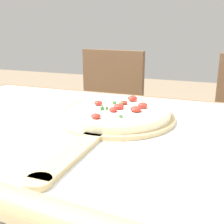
# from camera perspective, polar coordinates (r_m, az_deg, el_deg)

# --- Properties ---
(dining_table) EXTENTS (1.44, 0.92, 0.75)m
(dining_table) POSITION_cam_1_polar(r_m,az_deg,el_deg) (0.72, 0.28, -12.74)
(dining_table) COLOR brown
(dining_table) RESTS_ON ground_plane
(towel_cloth) EXTENTS (1.36, 0.84, 0.00)m
(towel_cloth) POSITION_cam_1_polar(r_m,az_deg,el_deg) (0.68, 0.29, -5.23)
(towel_cloth) COLOR silver
(towel_cloth) RESTS_ON dining_table
(pizza_peel) EXTENTS (0.34, 0.57, 0.01)m
(pizza_peel) POSITION_cam_1_polar(r_m,az_deg,el_deg) (0.78, 0.02, -1.68)
(pizza_peel) COLOR tan
(pizza_peel) RESTS_ON towel_cloth
(pizza) EXTENTS (0.31, 0.31, 0.04)m
(pizza) POSITION_cam_1_polar(r_m,az_deg,el_deg) (0.80, 0.80, 0.25)
(pizza) COLOR beige
(pizza) RESTS_ON pizza_peel
(rolling_pin) EXTENTS (0.47, 0.07, 0.05)m
(rolling_pin) POSITION_cam_1_polar(r_m,az_deg,el_deg) (0.40, -16.72, -18.45)
(rolling_pin) COLOR tan
(rolling_pin) RESTS_ON towel_cloth
(chair_left) EXTENTS (0.44, 0.44, 0.88)m
(chair_left) POSITION_cam_1_polar(r_m,az_deg,el_deg) (1.62, -1.28, -1.00)
(chair_left) COLOR brown
(chair_left) RESTS_ON ground_plane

